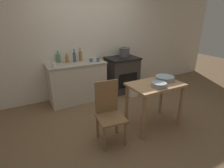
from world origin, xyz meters
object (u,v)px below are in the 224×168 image
stove (122,74)px  stock_pot (124,52)px  bottle_mid_left (75,57)px  flour_sack (133,90)px  bottle_far_left (80,56)px  bottle_left (67,59)px  work_table (155,92)px  mixing_bowl_large (159,84)px  cup_center_right (91,60)px  chair (109,111)px  cup_center (54,65)px  cup_mid_right (98,60)px  mixing_bowl_small (165,78)px  bottle_center_left (58,58)px

stove → stock_pot: 0.56m
bottle_mid_left → stove: bearing=-3.8°
flour_sack → bottle_mid_left: size_ratio=1.10×
bottle_mid_left → stock_pot: bearing=-0.8°
bottle_far_left → bottle_left: 0.32m
work_table → bottle_far_left: bearing=112.1°
flour_sack → mixing_bowl_large: size_ratio=1.32×
bottle_mid_left → bottle_far_left: bearing=21.5°
work_table → bottle_mid_left: bottle_mid_left is taller
bottle_mid_left → cup_center_right: bearing=-25.2°
stove → chair: bearing=-127.0°
work_table → cup_center_right: cup_center_right is taller
stock_pot → cup_center: 1.78m
flour_sack → stock_pot: size_ratio=1.17×
work_table → chair: 0.88m
stock_pot → cup_mid_right: bearing=-168.1°
stock_pot → cup_center: bearing=-172.9°
mixing_bowl_small → bottle_mid_left: bearing=124.4°
mixing_bowl_small → bottle_left: (-1.27, 1.64, 0.14)m
work_table → flour_sack: size_ratio=2.83×
stock_pot → bottle_far_left: bottle_far_left is taller
work_table → bottle_mid_left: bearing=117.2°
bottle_mid_left → cup_center_right: bottle_mid_left is taller
stove → mixing_bowl_small: size_ratio=2.73×
work_table → cup_center_right: 1.64m
chair → mixing_bowl_small: bearing=8.4°
bottle_left → bottle_mid_left: bottle_mid_left is taller
stock_pot → cup_mid_right: stock_pot is taller
stove → bottle_left: bottle_left is taller
bottle_far_left → bottle_center_left: bottle_far_left is taller
bottle_mid_left → cup_mid_right: (0.48, -0.19, -0.07)m
flour_sack → bottle_mid_left: bearing=157.7°
cup_center_right → flour_sack: bearing=-21.2°
cup_center → work_table: bearing=-46.8°
bottle_center_left → cup_center: bearing=-114.1°
cup_center_right → cup_mid_right: 0.16m
work_table → chair: (-0.86, 0.02, -0.15)m
bottle_mid_left → mixing_bowl_small: bearing=-55.6°
bottle_mid_left → cup_center: (-0.49, -0.24, -0.07)m
flour_sack → bottle_far_left: 1.48m
stove → work_table: size_ratio=0.99×
mixing_bowl_large → cup_mid_right: (-0.33, 1.62, 0.11)m
work_table → mixing_bowl_small: (0.25, 0.05, 0.19)m
cup_mid_right → bottle_center_left: bearing=157.4°
cup_center_right → cup_center: bearing=-173.9°
stove → chair: size_ratio=0.94×
mixing_bowl_large → cup_mid_right: size_ratio=2.91×
flour_sack → cup_center_right: size_ratio=3.85×
stove → cup_mid_right: (-0.70, -0.11, 0.48)m
bottle_far_left → stock_pot: bearing=-4.1°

